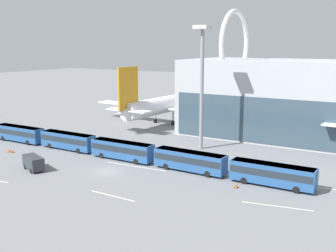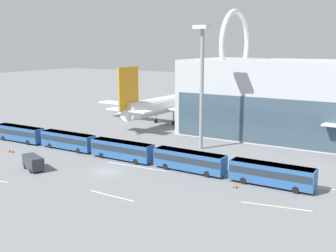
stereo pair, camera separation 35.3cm
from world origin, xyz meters
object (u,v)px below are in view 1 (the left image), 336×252
at_px(shuttle_bus_0, 19,133).
at_px(floodlight_mast, 202,70).
at_px(shuttle_bus_4, 272,173).
at_px(traffic_cone_1, 9,150).
at_px(shuttle_bus_1, 68,140).
at_px(traffic_cone_0, 236,185).
at_px(service_van_foreground, 33,162).
at_px(traffic_cone_2, 13,151).
at_px(shuttle_bus_3, 190,160).
at_px(airliner_at_gate_near, 165,105).
at_px(shuttle_bus_2, 122,149).

bearing_deg(shuttle_bus_0, floodlight_mast, 21.95).
bearing_deg(shuttle_bus_0, shuttle_bus_4, -0.53).
relative_size(shuttle_bus_0, traffic_cone_1, 19.16).
relative_size(shuttle_bus_1, traffic_cone_0, 15.93).
bearing_deg(shuttle_bus_0, service_van_foreground, -34.47).
bearing_deg(shuttle_bus_4, service_van_foreground, -160.70).
bearing_deg(traffic_cone_2, service_van_foreground, -24.78).
distance_m(floodlight_mast, traffic_cone_2, 38.99).
distance_m(shuttle_bus_3, traffic_cone_0, 10.13).
bearing_deg(traffic_cone_1, shuttle_bus_4, 7.91).
relative_size(shuttle_bus_4, floodlight_mast, 0.52).
height_order(shuttle_bus_0, service_van_foreground, shuttle_bus_0).
relative_size(shuttle_bus_0, traffic_cone_2, 15.42).
xyz_separation_m(shuttle_bus_0, floodlight_mast, (35.27, 14.53, 13.36)).
height_order(airliner_at_gate_near, traffic_cone_1, airliner_at_gate_near).
height_order(airliner_at_gate_near, floodlight_mast, floodlight_mast).
bearing_deg(shuttle_bus_1, shuttle_bus_0, -177.93).
height_order(traffic_cone_1, traffic_cone_2, traffic_cone_2).
bearing_deg(shuttle_bus_2, traffic_cone_0, -8.02).
bearing_deg(traffic_cone_0, airliner_at_gate_near, 133.44).
height_order(airliner_at_gate_near, shuttle_bus_1, airliner_at_gate_near).
bearing_deg(shuttle_bus_4, airliner_at_gate_near, 139.44).
height_order(shuttle_bus_2, service_van_foreground, shuttle_bus_2).
xyz_separation_m(shuttle_bus_3, shuttle_bus_4, (13.54, -0.14, 0.00)).
relative_size(airliner_at_gate_near, shuttle_bus_3, 3.41).
relative_size(shuttle_bus_1, shuttle_bus_4, 1.00).
bearing_deg(traffic_cone_1, traffic_cone_2, 1.78).
bearing_deg(airliner_at_gate_near, traffic_cone_0, -134.14).
height_order(floodlight_mast, traffic_cone_2, floodlight_mast).
bearing_deg(shuttle_bus_4, shuttle_bus_2, 179.92).
bearing_deg(traffic_cone_1, service_van_foreground, -23.06).
height_order(shuttle_bus_1, shuttle_bus_3, same).
bearing_deg(floodlight_mast, traffic_cone_2, -143.62).
bearing_deg(shuttle_bus_0, traffic_cone_0, -4.28).
xyz_separation_m(shuttle_bus_1, floodlight_mast, (21.73, 14.14, 13.36)).
relative_size(traffic_cone_0, traffic_cone_2, 0.97).
height_order(airliner_at_gate_near, service_van_foreground, airliner_at_gate_near).
bearing_deg(traffic_cone_0, shuttle_bus_2, 171.66).
relative_size(shuttle_bus_0, traffic_cone_0, 15.93).
bearing_deg(shuttle_bus_1, floodlight_mast, 33.48).
xyz_separation_m(service_van_foreground, traffic_cone_0, (31.54, 9.14, -0.98)).
bearing_deg(traffic_cone_2, shuttle_bus_0, 132.46).
xyz_separation_m(shuttle_bus_2, service_van_foreground, (-8.59, -12.50, -0.57)).
distance_m(shuttle_bus_2, service_van_foreground, 15.18).
relative_size(shuttle_bus_2, service_van_foreground, 2.30).
distance_m(floodlight_mast, traffic_cone_0, 27.58).
xyz_separation_m(shuttle_bus_1, traffic_cone_2, (-7.28, -7.23, -1.54)).
bearing_deg(shuttle_bus_0, shuttle_bus_2, -0.42).
relative_size(shuttle_bus_0, service_van_foreground, 2.30).
height_order(shuttle_bus_3, traffic_cone_0, shuttle_bus_3).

